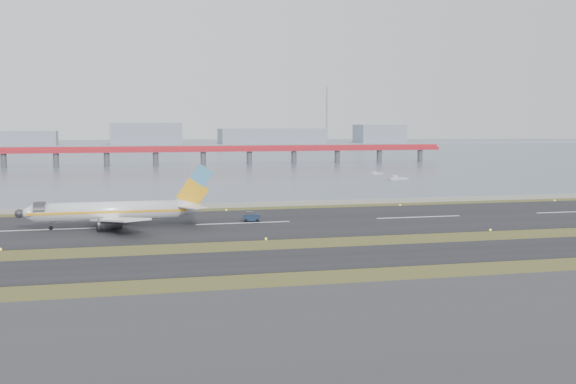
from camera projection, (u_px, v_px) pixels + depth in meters
name	position (u px, v px, depth m)	size (l,w,h in m)	color
ground	(275.00, 247.00, 123.05)	(1000.00, 1000.00, 0.00)	#3D4D1B
apron_strip	(403.00, 340.00, 69.93)	(1000.00, 50.00, 0.10)	#323234
taxiway_strip	(293.00, 259.00, 111.46)	(1000.00, 18.00, 0.10)	black
runway_strip	(243.00, 223.00, 152.02)	(1000.00, 45.00, 0.10)	black
seawall	(221.00, 206.00, 180.95)	(1000.00, 2.50, 1.00)	gray
bay_water	(144.00, 151.00, 567.31)	(1400.00, 800.00, 1.30)	#495568
red_pier	(203.00, 151.00, 368.64)	(260.00, 5.00, 10.20)	#B41E28
far_shoreline	(149.00, 139.00, 724.56)	(1400.00, 80.00, 60.50)	#87909F
airliner	(116.00, 211.00, 145.06)	(38.52, 32.89, 12.80)	white
pushback_tug	(251.00, 217.00, 154.08)	(3.88, 2.74, 2.26)	#142138
workboat_near	(397.00, 178.00, 269.82)	(8.13, 3.90, 1.90)	#B6B7BB
workboat_far	(376.00, 173.00, 298.37)	(6.47, 4.29, 1.51)	#B6B7BB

